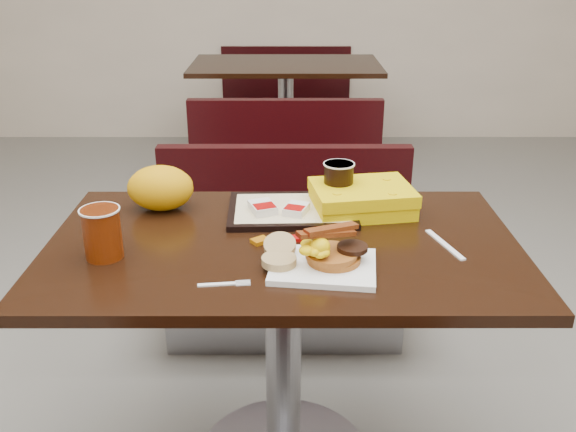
{
  "coord_description": "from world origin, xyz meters",
  "views": [
    {
      "loc": [
        0.01,
        -1.44,
        1.45
      ],
      "look_at": [
        0.01,
        0.0,
        0.82
      ],
      "focal_mm": 39.04,
      "sensor_mm": 36.0,
      "label": 1
    }
  ],
  "objects_px": {
    "knife": "(445,244)",
    "coffee_cup_far": "(338,183)",
    "bench_near_n": "(285,253)",
    "pancake_stack": "(334,256)",
    "table_far": "(286,121)",
    "paper_bag": "(161,188)",
    "platter": "(323,267)",
    "hashbrown_sleeve_right": "(296,209)",
    "tray": "(292,210)",
    "coffee_cup_near": "(102,233)",
    "bench_far_s": "(285,156)",
    "bench_far_n": "(286,99)",
    "fork": "(217,284)",
    "table_near": "(283,362)",
    "clamshell": "(362,199)",
    "hashbrown_sleeve_left": "(263,207)"
  },
  "relations": [
    {
      "from": "knife",
      "to": "bench_near_n",
      "type": "bearing_deg",
      "value": -167.43
    },
    {
      "from": "bench_far_s",
      "to": "knife",
      "type": "relative_size",
      "value": 5.68
    },
    {
      "from": "table_far",
      "to": "clamshell",
      "type": "distance_m",
      "value": 2.45
    },
    {
      "from": "fork",
      "to": "bench_far_n",
      "type": "bearing_deg",
      "value": 81.3
    },
    {
      "from": "pancake_stack",
      "to": "clamshell",
      "type": "height_order",
      "value": "clamshell"
    },
    {
      "from": "bench_far_n",
      "to": "tray",
      "type": "bearing_deg",
      "value": -89.56
    },
    {
      "from": "paper_bag",
      "to": "bench_far_n",
      "type": "bearing_deg",
      "value": 83.58
    },
    {
      "from": "coffee_cup_far",
      "to": "bench_far_s",
      "type": "bearing_deg",
      "value": 95.36
    },
    {
      "from": "hashbrown_sleeve_right",
      "to": "coffee_cup_far",
      "type": "bearing_deg",
      "value": 53.75
    },
    {
      "from": "coffee_cup_near",
      "to": "paper_bag",
      "type": "relative_size",
      "value": 0.68
    },
    {
      "from": "bench_near_n",
      "to": "tray",
      "type": "xyz_separation_m",
      "value": [
        0.02,
        -0.52,
        0.4
      ]
    },
    {
      "from": "bench_far_n",
      "to": "tray",
      "type": "relative_size",
      "value": 2.81
    },
    {
      "from": "table_far",
      "to": "fork",
      "type": "height_order",
      "value": "fork"
    },
    {
      "from": "coffee_cup_near",
      "to": "fork",
      "type": "relative_size",
      "value": 1.07
    },
    {
      "from": "pancake_stack",
      "to": "coffee_cup_near",
      "type": "relative_size",
      "value": 1.01
    },
    {
      "from": "coffee_cup_far",
      "to": "table_far",
      "type": "bearing_deg",
      "value": 93.78
    },
    {
      "from": "pancake_stack",
      "to": "coffee_cup_far",
      "type": "height_order",
      "value": "coffee_cup_far"
    },
    {
      "from": "bench_near_n",
      "to": "coffee_cup_far",
      "type": "bearing_deg",
      "value": -71.56
    },
    {
      "from": "table_near",
      "to": "coffee_cup_near",
      "type": "xyz_separation_m",
      "value": [
        -0.43,
        -0.09,
        0.44
      ]
    },
    {
      "from": "coffee_cup_far",
      "to": "bench_far_n",
      "type": "bearing_deg",
      "value": 92.92
    },
    {
      "from": "bench_near_n",
      "to": "fork",
      "type": "relative_size",
      "value": 8.52
    },
    {
      "from": "clamshell",
      "to": "platter",
      "type": "bearing_deg",
      "value": -119.18
    },
    {
      "from": "bench_near_n",
      "to": "paper_bag",
      "type": "xyz_separation_m",
      "value": [
        -0.35,
        -0.49,
        0.45
      ]
    },
    {
      "from": "bench_near_n",
      "to": "knife",
      "type": "height_order",
      "value": "knife"
    },
    {
      "from": "bench_near_n",
      "to": "bench_far_s",
      "type": "relative_size",
      "value": 1.0
    },
    {
      "from": "bench_far_n",
      "to": "fork",
      "type": "distance_m",
      "value": 3.55
    },
    {
      "from": "bench_far_s",
      "to": "platter",
      "type": "relative_size",
      "value": 4.12
    },
    {
      "from": "bench_near_n",
      "to": "pancake_stack",
      "type": "distance_m",
      "value": 0.94
    },
    {
      "from": "bench_far_s",
      "to": "coffee_cup_far",
      "type": "height_order",
      "value": "coffee_cup_far"
    },
    {
      "from": "bench_far_n",
      "to": "pancake_stack",
      "type": "distance_m",
      "value": 3.46
    },
    {
      "from": "platter",
      "to": "hashbrown_sleeve_right",
      "type": "xyz_separation_m",
      "value": [
        -0.06,
        0.3,
        0.02
      ]
    },
    {
      "from": "coffee_cup_far",
      "to": "hashbrown_sleeve_right",
      "type": "bearing_deg",
      "value": -145.77
    },
    {
      "from": "table_near",
      "to": "tray",
      "type": "xyz_separation_m",
      "value": [
        0.02,
        0.18,
        0.38
      ]
    },
    {
      "from": "coffee_cup_near",
      "to": "bench_far_s",
      "type": "bearing_deg",
      "value": 77.75
    },
    {
      "from": "bench_near_n",
      "to": "fork",
      "type": "bearing_deg",
      "value": -99.01
    },
    {
      "from": "table_far",
      "to": "paper_bag",
      "type": "relative_size",
      "value": 6.44
    },
    {
      "from": "fork",
      "to": "clamshell",
      "type": "distance_m",
      "value": 0.56
    },
    {
      "from": "table_far",
      "to": "hashbrown_sleeve_left",
      "type": "distance_m",
      "value": 2.48
    },
    {
      "from": "knife",
      "to": "coffee_cup_far",
      "type": "distance_m",
      "value": 0.36
    },
    {
      "from": "bench_far_s",
      "to": "coffee_cup_far",
      "type": "xyz_separation_m",
      "value": [
        0.16,
        -1.67,
        0.46
      ]
    },
    {
      "from": "hashbrown_sleeve_left",
      "to": "bench_near_n",
      "type": "bearing_deg",
      "value": 63.49
    },
    {
      "from": "platter",
      "to": "tray",
      "type": "height_order",
      "value": "tray"
    },
    {
      "from": "fork",
      "to": "hashbrown_sleeve_left",
      "type": "relative_size",
      "value": 1.38
    },
    {
      "from": "knife",
      "to": "bench_far_s",
      "type": "bearing_deg",
      "value": 175.11
    },
    {
      "from": "bench_near_n",
      "to": "bench_far_s",
      "type": "height_order",
      "value": "same"
    },
    {
      "from": "bench_near_n",
      "to": "tray",
      "type": "height_order",
      "value": "tray"
    },
    {
      "from": "coffee_cup_far",
      "to": "clamshell",
      "type": "height_order",
      "value": "coffee_cup_far"
    },
    {
      "from": "platter",
      "to": "paper_bag",
      "type": "bearing_deg",
      "value": 147.55
    },
    {
      "from": "bench_far_n",
      "to": "knife",
      "type": "distance_m",
      "value": 3.37
    },
    {
      "from": "bench_far_s",
      "to": "paper_bag",
      "type": "distance_m",
      "value": 1.78
    }
  ]
}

